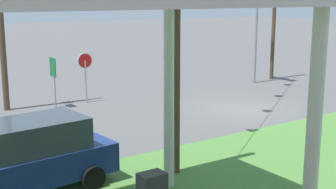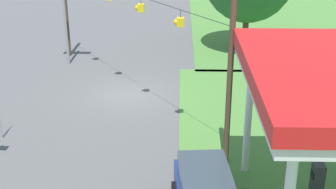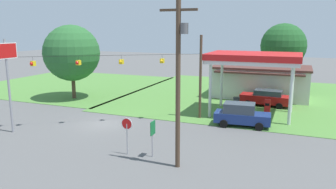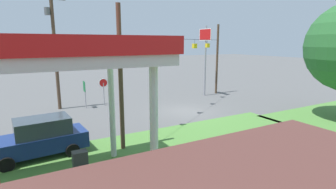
{
  "view_description": "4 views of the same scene",
  "coord_description": "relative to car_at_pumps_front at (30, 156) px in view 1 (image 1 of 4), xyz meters",
  "views": [
    {
      "loc": [
        14.96,
        15.78,
        5.16
      ],
      "look_at": [
        4.36,
        0.27,
        1.25
      ],
      "focal_mm": 50.0,
      "sensor_mm": 36.0,
      "label": 1
    },
    {
      "loc": [
        24.87,
        2.98,
        10.46
      ],
      "look_at": [
        3.05,
        2.41,
        1.33
      ],
      "focal_mm": 50.0,
      "sensor_mm": 36.0,
      "label": 2
    },
    {
      "loc": [
        15.57,
        -23.38,
        8.17
      ],
      "look_at": [
        5.29,
        2.14,
        2.62
      ],
      "focal_mm": 35.0,
      "sensor_mm": 36.0,
      "label": 3
    },
    {
      "loc": [
        11.71,
        17.97,
        5.73
      ],
      "look_at": [
        2.73,
        1.82,
        2.02
      ],
      "focal_mm": 28.0,
      "sensor_mm": 36.0,
      "label": 4
    }
  ],
  "objects": [
    {
      "name": "ground_plane",
      "position": [
        -11.31,
        -3.9,
        -1.0
      ],
      "size": [
        160.0,
        160.0,
        0.0
      ],
      "primitive_type": "plane",
      "color": "#565656"
    },
    {
      "name": "car_at_pumps_front",
      "position": [
        0.0,
        0.0,
        0.0
      ],
      "size": [
        4.77,
        2.38,
        1.99
      ],
      "rotation": [
        0.0,
        0.0,
        0.08
      ],
      "color": "navy",
      "rests_on": "ground"
    },
    {
      "name": "stop_sign_roadside",
      "position": [
        -5.87,
        -9.3,
        0.81
      ],
      "size": [
        0.8,
        0.08,
        2.5
      ],
      "rotation": [
        0.0,
        0.0,
        3.14
      ],
      "color": "#99999E",
      "rests_on": "ground"
    },
    {
      "name": "route_sign",
      "position": [
        -4.14,
        -9.07,
        0.71
      ],
      "size": [
        0.1,
        0.7,
        2.4
      ],
      "color": "gray",
      "rests_on": "ground"
    },
    {
      "name": "signal_span_gantry",
      "position": [
        -11.31,
        -3.91,
        3.18
      ],
      "size": [
        14.87,
        10.24,
        7.63
      ],
      "color": "#4C3828",
      "rests_on": "ground"
    }
  ]
}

